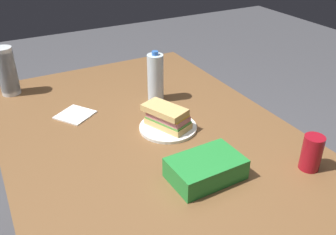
{
  "coord_description": "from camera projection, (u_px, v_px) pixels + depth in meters",
  "views": [
    {
      "loc": [
        -1.03,
        0.5,
        1.5
      ],
      "look_at": [
        0.05,
        -0.08,
        0.79
      ],
      "focal_mm": 39.41,
      "sensor_mm": 36.0,
      "label": 1
    }
  ],
  "objects": [
    {
      "name": "water_bottle_tall",
      "position": [
        155.0,
        78.0,
        1.6
      ],
      "size": [
        0.07,
        0.07,
        0.23
      ],
      "color": "silver",
      "rests_on": "dining_table"
    },
    {
      "name": "soda_can_red",
      "position": [
        312.0,
        153.0,
        1.19
      ],
      "size": [
        0.07,
        0.07,
        0.12
      ],
      "primitive_type": "cylinder",
      "color": "maroon",
      "rests_on": "dining_table"
    },
    {
      "name": "sandwich",
      "position": [
        167.0,
        117.0,
        1.41
      ],
      "size": [
        0.2,
        0.16,
        0.08
      ],
      "color": "#DBB26B",
      "rests_on": "paper_plate"
    },
    {
      "name": "paper_plate",
      "position": [
        168.0,
        127.0,
        1.44
      ],
      "size": [
        0.22,
        0.22,
        0.01
      ],
      "primitive_type": "cylinder",
      "color": "white",
      "rests_on": "dining_table"
    },
    {
      "name": "dining_table",
      "position": [
        155.0,
        158.0,
        1.41
      ],
      "size": [
        1.62,
        1.05,
        0.74
      ],
      "color": "brown",
      "rests_on": "ground_plane"
    },
    {
      "name": "chip_bag",
      "position": [
        206.0,
        168.0,
        1.16
      ],
      "size": [
        0.16,
        0.23,
        0.07
      ],
      "primitive_type": "cube",
      "rotation": [
        0.0,
        0.0,
        4.75
      ],
      "color": "#268C38",
      "rests_on": "dining_table"
    },
    {
      "name": "plastic_cup_stack",
      "position": [
        7.0,
        71.0,
        1.66
      ],
      "size": [
        0.08,
        0.08,
        0.22
      ],
      "color": "silver",
      "rests_on": "dining_table"
    },
    {
      "name": "paper_napkin",
      "position": [
        75.0,
        115.0,
        1.53
      ],
      "size": [
        0.18,
        0.18,
        0.01
      ],
      "primitive_type": "cube",
      "rotation": [
        0.0,
        0.0,
        0.6
      ],
      "color": "white",
      "rests_on": "dining_table"
    }
  ]
}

